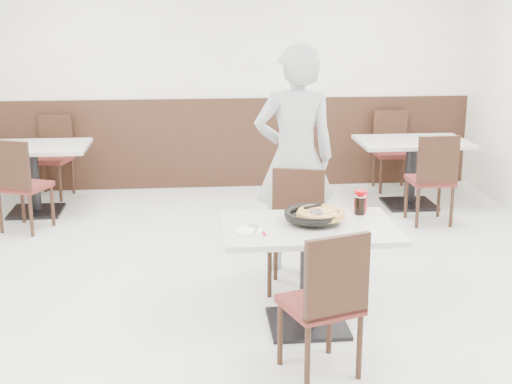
{
  "coord_description": "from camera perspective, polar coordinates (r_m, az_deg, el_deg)",
  "views": [
    {
      "loc": [
        -0.49,
        -5.13,
        2.25
      ],
      "look_at": [
        -0.05,
        -0.3,
        0.94
      ],
      "focal_mm": 50.0,
      "sensor_mm": 36.0,
      "label": 1
    }
  ],
  "objects": [
    {
      "name": "wall_front",
      "position": [
        1.9,
        10.49,
        -11.79
      ],
      "size": [
        6.0,
        0.04,
        2.8
      ],
      "primitive_type": "cube",
      "color": "beige",
      "rests_on": "floor"
    },
    {
      "name": "fork",
      "position": [
        4.77,
        0.02,
        -3.0
      ],
      "size": [
        0.06,
        0.16,
        0.0
      ],
      "primitive_type": "cube",
      "rotation": [
        0.0,
        0.0,
        -0.29
      ],
      "color": "silver",
      "rests_on": "side_plate"
    },
    {
      "name": "bg_chair_left_far",
      "position": [
        8.66,
        -16.11,
        2.67
      ],
      "size": [
        0.51,
        0.51,
        0.95
      ],
      "primitive_type": null,
      "rotation": [
        0.0,
        0.0,
        2.88
      ],
      "color": "black",
      "rests_on": "floor"
    },
    {
      "name": "trivet",
      "position": [
        4.93,
        4.53,
        -2.46
      ],
      "size": [
        0.13,
        0.13,
        0.04
      ],
      "primitive_type": "cylinder",
      "rotation": [
        0.0,
        0.0,
        -0.08
      ],
      "color": "black",
      "rests_on": "main_table"
    },
    {
      "name": "red_cup",
      "position": [
        5.26,
        8.36,
        -0.73
      ],
      "size": [
        0.1,
        0.1,
        0.16
      ],
      "primitive_type": "cylinder",
      "rotation": [
        0.0,
        0.0,
        -0.08
      ],
      "color": "#C1030A",
      "rests_on": "main_table"
    },
    {
      "name": "diner_person",
      "position": [
        6.01,
        3.13,
        2.69
      ],
      "size": [
        0.74,
        0.53,
        1.92
      ],
      "primitive_type": "imported",
      "rotation": [
        0.0,
        0.0,
        3.24
      ],
      "color": "#A3A3A7",
      "rests_on": "floor"
    },
    {
      "name": "bg_table_left",
      "position": [
        8.07,
        -17.35,
        0.97
      ],
      "size": [
        1.25,
        0.88,
        0.75
      ],
      "primitive_type": null,
      "rotation": [
        0.0,
        0.0,
        0.07
      ],
      "color": "beige",
      "rests_on": "floor"
    },
    {
      "name": "bg_chair_right_far",
      "position": [
        8.8,
        10.89,
        3.18
      ],
      "size": [
        0.43,
        0.43,
        0.95
      ],
      "primitive_type": null,
      "rotation": [
        0.0,
        0.0,
        3.12
      ],
      "color": "black",
      "rests_on": "floor"
    },
    {
      "name": "chair_far",
      "position": [
        5.63,
        3.17,
        -3.3
      ],
      "size": [
        0.51,
        0.51,
        0.95
      ],
      "primitive_type": null,
      "rotation": [
        0.0,
        0.0,
        2.89
      ],
      "color": "black",
      "rests_on": "floor"
    },
    {
      "name": "bg_chair_left_near",
      "position": [
        7.48,
        -18.03,
        0.61
      ],
      "size": [
        0.55,
        0.55,
        0.95
      ],
      "primitive_type": null,
      "rotation": [
        0.0,
        0.0,
        -0.42
      ],
      "color": "black",
      "rests_on": "floor"
    },
    {
      "name": "bg_table_right",
      "position": [
        8.17,
        12.27,
        1.49
      ],
      "size": [
        1.29,
        0.95,
        0.75
      ],
      "primitive_type": null,
      "rotation": [
        0.0,
        0.0,
        0.13
      ],
      "color": "beige",
      "rests_on": "floor"
    },
    {
      "name": "side_plate",
      "position": [
        4.77,
        -0.55,
        -3.11
      ],
      "size": [
        0.21,
        0.21,
        0.01
      ],
      "primitive_type": "cylinder",
      "rotation": [
        0.0,
        0.0,
        -0.08
      ],
      "color": "white",
      "rests_on": "napkin"
    },
    {
      "name": "wall_back",
      "position": [
        8.68,
        -2.03,
        9.47
      ],
      "size": [
        6.0,
        0.04,
        2.8
      ],
      "primitive_type": "cube",
      "color": "beige",
      "rests_on": "floor"
    },
    {
      "name": "napkin",
      "position": [
        4.76,
        -0.35,
        -3.24
      ],
      "size": [
        0.17,
        0.17,
        0.0
      ],
      "primitive_type": "cube",
      "rotation": [
        0.0,
        0.0,
        0.06
      ],
      "color": "silver",
      "rests_on": "main_table"
    },
    {
      "name": "chair_near",
      "position": [
        4.42,
        5.14,
        -8.68
      ],
      "size": [
        0.54,
        0.54,
        0.95
      ],
      "primitive_type": null,
      "rotation": [
        0.0,
        0.0,
        0.34
      ],
      "color": "black",
      "rests_on": "floor"
    },
    {
      "name": "bg_chair_right_near",
      "position": [
        7.56,
        13.76,
        1.08
      ],
      "size": [
        0.43,
        0.43,
        0.95
      ],
      "primitive_type": null,
      "rotation": [
        0.0,
        0.0,
        0.02
      ],
      "color": "black",
      "rests_on": "floor"
    },
    {
      "name": "floor",
      "position": [
        5.62,
        0.18,
        -8.51
      ],
      "size": [
        7.0,
        7.0,
        0.0
      ],
      "primitive_type": "plane",
      "color": "beige",
      "rests_on": "ground"
    },
    {
      "name": "pizza",
      "position": [
        4.96,
        5.2,
        -1.86
      ],
      "size": [
        0.37,
        0.37,
        0.02
      ],
      "primitive_type": "cylinder",
      "rotation": [
        0.0,
        0.0,
        -0.08
      ],
      "color": "tan",
      "rests_on": "pizza_pan"
    },
    {
      "name": "wainscot_back",
      "position": [
        8.79,
        -1.97,
        3.94
      ],
      "size": [
        5.9,
        0.03,
        1.1
      ],
      "primitive_type": "cube",
      "color": "black",
      "rests_on": "floor"
    },
    {
      "name": "pizza_server",
      "position": [
        4.92,
        4.88,
        -1.58
      ],
      "size": [
        0.08,
        0.1,
        0.0
      ],
      "primitive_type": "cube",
      "rotation": [
        0.0,
        0.0,
        0.09
      ],
      "color": "silver",
      "rests_on": "pizza"
    },
    {
      "name": "pizza_pan",
      "position": [
        4.97,
        4.61,
        -2.02
      ],
      "size": [
        0.43,
        0.43,
        0.01
      ],
      "primitive_type": "cylinder",
      "rotation": [
        0.0,
        0.0,
        -0.08
      ],
      "color": "black",
      "rests_on": "trivet"
    },
    {
      "name": "main_table",
      "position": [
        5.05,
        4.21,
        -6.75
      ],
      "size": [
        1.26,
        0.9,
        0.75
      ],
      "primitive_type": null,
      "rotation": [
        0.0,
        0.0,
        -0.08
      ],
      "color": "beige",
      "rests_on": "floor"
    },
    {
      "name": "cola_glass",
      "position": [
        5.2,
        8.31,
        -1.08
      ],
      "size": [
        0.08,
        0.08,
        0.13
      ],
      "primitive_type": "cylinder",
      "rotation": [
        0.0,
        0.0,
        -0.08
      ],
      "color": "black",
      "rests_on": "main_table"
    }
  ]
}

